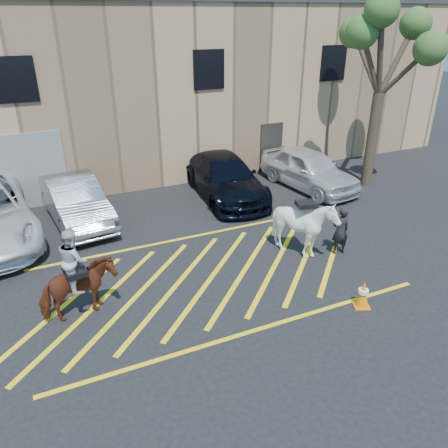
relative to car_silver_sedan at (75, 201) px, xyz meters
name	(u,v)px	position (x,y,z in m)	size (l,w,h in m)	color
ground	(208,272)	(2.88, -4.99, -0.77)	(90.00, 90.00, 0.00)	black
car_silver_sedan	(75,201)	(0.00, 0.00, 0.00)	(1.63, 4.67, 1.54)	#8F939D
car_blue_suv	(225,177)	(5.71, 0.05, 0.01)	(2.19, 5.39, 1.56)	black
car_white_suv	(309,169)	(9.24, -0.55, 0.03)	(1.89, 4.70, 1.60)	white
handler	(340,231)	(6.92, -5.62, -0.01)	(0.56, 0.36, 1.52)	black
warehouse	(110,82)	(2.87, 7.00, 2.88)	(32.42, 10.20, 7.30)	tan
hatching_zone	(212,277)	(2.88, -5.29, -0.76)	(12.60, 5.12, 0.01)	yellow
mounted_bay	(77,283)	(-0.64, -5.57, 0.17)	(1.86, 1.08, 2.32)	maroon
saddled_white	(304,227)	(5.86, -5.27, 0.17)	(1.87, 2.01, 1.87)	white
traffic_cone	(363,294)	(5.78, -8.06, -0.40)	(0.50, 0.50, 0.73)	orange
tree	(387,40)	(11.70, -1.28, 4.92)	(3.99, 4.37, 7.31)	#413627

